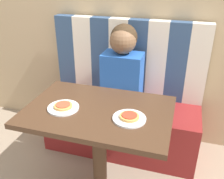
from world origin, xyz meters
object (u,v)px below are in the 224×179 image
object	(u,v)px
person	(123,65)
pizza_left	(63,106)
pizza_right	(129,116)
plate_right	(129,118)
plate_left	(63,108)

from	to	relation	value
person	pizza_left	xyz separation A→B (m)	(-0.22, -0.67, -0.06)
person	pizza_left	size ratio (longest dim) A/B	6.04
pizza_left	pizza_right	size ratio (longest dim) A/B	1.00
person	pizza_left	distance (m)	0.71
person	plate_right	size ratio (longest dim) A/B	3.51
person	plate_right	world-z (taller)	person
pizza_left	pizza_right	xyz separation A→B (m)	(0.43, 0.00, 0.00)
plate_right	pizza_right	distance (m)	0.02
pizza_left	person	bearing A→B (deg)	72.12
plate_left	person	bearing A→B (deg)	72.12
pizza_right	plate_left	bearing A→B (deg)	180.00
pizza_right	pizza_left	bearing A→B (deg)	180.00
person	plate_right	xyz separation A→B (m)	(0.22, -0.67, -0.07)
plate_left	plate_right	world-z (taller)	same
plate_left	plate_right	distance (m)	0.43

